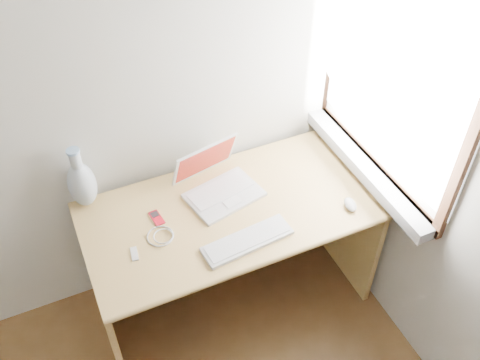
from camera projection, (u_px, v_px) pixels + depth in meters
name	position (u px, v px, depth m)	size (l,w,h in m)	color
window	(388.00, 78.00, 2.21)	(0.11, 0.99, 1.10)	white
desk	(224.00, 226.00, 2.64)	(1.35, 0.68, 0.71)	#DDBA6B
laptop	(220.00, 182.00, 2.50)	(0.37, 0.34, 0.23)	silver
external_keyboard	(247.00, 240.00, 2.30)	(0.41, 0.16, 0.02)	white
mouse	(350.00, 204.00, 2.44)	(0.05, 0.09, 0.03)	silver
ipod	(157.00, 218.00, 2.40)	(0.05, 0.10, 0.01)	#AE0C1D
cable_coil	(160.00, 236.00, 2.32)	(0.12, 0.12, 0.01)	white
remote	(134.00, 254.00, 2.25)	(0.03, 0.07, 0.01)	white
vase	(82.00, 183.00, 2.38)	(0.13, 0.13, 0.32)	silver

